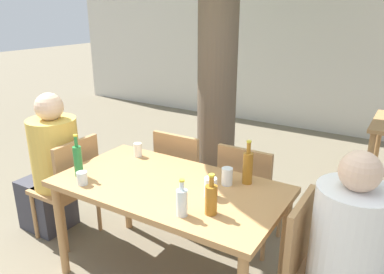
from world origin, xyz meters
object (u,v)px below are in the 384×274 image
at_px(dining_table_front, 169,195).
at_px(green_bottle_2, 78,160).
at_px(water_bottle_1, 182,202).
at_px(amber_bottle_3, 248,167).
at_px(person_seated_0, 51,170).
at_px(drinking_glass_1, 82,178).
at_px(drinking_glass_3, 227,176).
at_px(amber_bottle_0, 211,199).
at_px(person_seated_1, 360,273).
at_px(patio_chair_0, 70,183).
at_px(patio_chair_1, 316,266).
at_px(patio_chair_3, 248,191).
at_px(drinking_glass_0, 138,150).
at_px(patio_chair_2, 183,173).
at_px(drinking_glass_2, 211,187).

bearing_deg(dining_table_front, green_bottle_2, -159.97).
relative_size(water_bottle_1, amber_bottle_3, 0.74).
relative_size(dining_table_front, person_seated_0, 1.23).
relative_size(green_bottle_2, drinking_glass_1, 3.45).
bearing_deg(person_seated_0, drinking_glass_3, 97.26).
height_order(dining_table_front, amber_bottle_0, amber_bottle_0).
bearing_deg(person_seated_1, water_bottle_1, 107.12).
xyz_separation_m(patio_chair_0, person_seated_0, (-0.22, -0.00, 0.06)).
distance_m(person_seated_1, water_bottle_1, 1.03).
xyz_separation_m(water_bottle_1, green_bottle_2, (-0.92, 0.06, 0.03)).
bearing_deg(patio_chair_1, drinking_glass_1, 101.59).
bearing_deg(patio_chair_3, drinking_glass_0, 24.85).
xyz_separation_m(dining_table_front, patio_chair_1, (1.02, 0.00, -0.17)).
bearing_deg(amber_bottle_3, drinking_glass_3, -139.77).
height_order(patio_chair_1, patio_chair_2, same).
distance_m(person_seated_1, green_bottle_2, 1.90).
relative_size(green_bottle_2, amber_bottle_3, 1.01).
bearing_deg(water_bottle_1, patio_chair_0, 167.49).
xyz_separation_m(patio_chair_1, drinking_glass_0, (-1.52, 0.28, 0.31)).
height_order(patio_chair_2, drinking_glass_2, patio_chair_2).
relative_size(patio_chair_3, drinking_glass_2, 7.10).
height_order(amber_bottle_0, drinking_glass_0, amber_bottle_0).
distance_m(patio_chair_2, amber_bottle_0, 1.18).
bearing_deg(amber_bottle_0, amber_bottle_3, 88.02).
bearing_deg(person_seated_0, patio_chair_1, 90.00).
bearing_deg(person_seated_0, green_bottle_2, 69.95).
distance_m(amber_bottle_3, drinking_glass_2, 0.33).
bearing_deg(person_seated_0, drinking_glass_0, 110.86).
height_order(patio_chair_2, drinking_glass_3, patio_chair_2).
distance_m(dining_table_front, patio_chair_3, 0.75).
distance_m(patio_chair_1, person_seated_1, 0.23).
distance_m(amber_bottle_0, green_bottle_2, 1.05).
height_order(patio_chair_1, water_bottle_1, water_bottle_1).
xyz_separation_m(person_seated_0, drinking_glass_0, (0.74, 0.28, 0.25)).
xyz_separation_m(patio_chair_2, drinking_glass_1, (-0.18, -0.97, 0.30)).
height_order(person_seated_0, amber_bottle_0, person_seated_0).
height_order(person_seated_1, drinking_glass_2, person_seated_1).
height_order(patio_chair_0, patio_chair_3, same).
xyz_separation_m(patio_chair_0, drinking_glass_1, (0.52, -0.31, 0.30)).
relative_size(patio_chair_0, patio_chair_1, 1.00).
height_order(person_seated_1, drinking_glass_3, person_seated_1).
bearing_deg(patio_chair_1, person_seated_1, -90.00).
bearing_deg(water_bottle_1, patio_chair_1, 22.05).
bearing_deg(green_bottle_2, amber_bottle_0, 2.06).
relative_size(patio_chair_0, patio_chair_2, 1.00).
xyz_separation_m(dining_table_front, patio_chair_2, (-0.31, 0.66, -0.17)).
distance_m(patio_chair_0, amber_bottle_0, 1.50).
bearing_deg(patio_chair_2, person_seated_0, 35.39).
height_order(patio_chair_2, drinking_glass_0, patio_chair_2).
xyz_separation_m(amber_bottle_0, water_bottle_1, (-0.13, -0.10, -0.01)).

